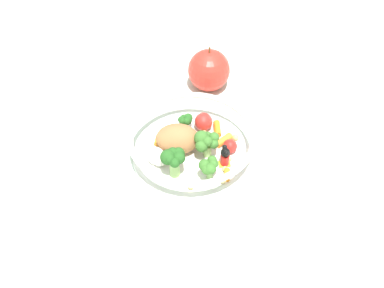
{
  "coord_description": "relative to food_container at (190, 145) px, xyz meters",
  "views": [
    {
      "loc": [
        0.38,
        0.35,
        0.59
      ],
      "look_at": [
        -0.0,
        -0.01,
        0.03
      ],
      "focal_mm": 42.28,
      "sensor_mm": 36.0,
      "label": 1
    }
  ],
  "objects": [
    {
      "name": "loose_apple",
      "position": [
        -0.16,
        -0.1,
        0.01
      ],
      "size": [
        0.08,
        0.08,
        0.1
      ],
      "color": "red",
      "rests_on": "ground_plane"
    },
    {
      "name": "ground_plane",
      "position": [
        -0.0,
        0.01,
        -0.03
      ],
      "size": [
        2.4,
        2.4,
        0.0
      ],
      "primitive_type": "plane",
      "color": "silver"
    },
    {
      "name": "food_container",
      "position": [
        0.0,
        0.0,
        0.0
      ],
      "size": [
        0.21,
        0.21,
        0.07
      ],
      "color": "white",
      "rests_on": "ground_plane"
    }
  ]
}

